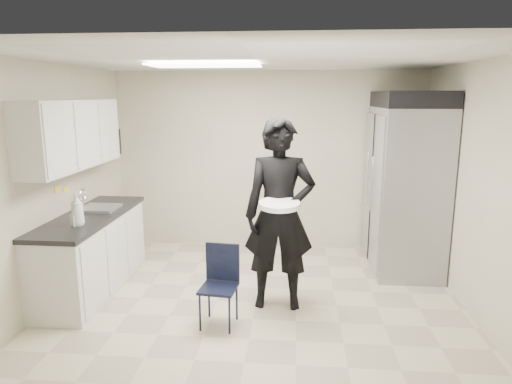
# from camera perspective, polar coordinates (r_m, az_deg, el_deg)

# --- Properties ---
(floor) EXTENTS (4.50, 4.50, 0.00)m
(floor) POSITION_cam_1_polar(r_m,az_deg,el_deg) (5.20, 0.04, -13.62)
(floor) COLOR #C1B898
(floor) RESTS_ON ground
(ceiling) EXTENTS (4.50, 4.50, 0.00)m
(ceiling) POSITION_cam_1_polar(r_m,az_deg,el_deg) (4.70, 0.05, 16.28)
(ceiling) COLOR silver
(ceiling) RESTS_ON back_wall
(back_wall) EXTENTS (4.50, 0.00, 4.50)m
(back_wall) POSITION_cam_1_polar(r_m,az_deg,el_deg) (6.75, 1.52, 3.91)
(back_wall) COLOR beige
(back_wall) RESTS_ON floor
(left_wall) EXTENTS (0.00, 4.00, 4.00)m
(left_wall) POSITION_cam_1_polar(r_m,az_deg,el_deg) (5.46, -24.20, 0.92)
(left_wall) COLOR beige
(left_wall) RESTS_ON floor
(right_wall) EXTENTS (0.00, 4.00, 4.00)m
(right_wall) POSITION_cam_1_polar(r_m,az_deg,el_deg) (5.11, 26.05, 0.07)
(right_wall) COLOR beige
(right_wall) RESTS_ON floor
(ceiling_panel) EXTENTS (1.20, 0.60, 0.02)m
(ceiling_panel) POSITION_cam_1_polar(r_m,az_deg,el_deg) (5.18, -6.42, 15.48)
(ceiling_panel) COLOR white
(ceiling_panel) RESTS_ON ceiling
(lower_counter) EXTENTS (0.60, 1.90, 0.86)m
(lower_counter) POSITION_cam_1_polar(r_m,az_deg,el_deg) (5.71, -19.83, -7.32)
(lower_counter) COLOR silver
(lower_counter) RESTS_ON floor
(countertop) EXTENTS (0.64, 1.95, 0.05)m
(countertop) POSITION_cam_1_polar(r_m,az_deg,el_deg) (5.58, -20.16, -2.90)
(countertop) COLOR black
(countertop) RESTS_ON lower_counter
(sink) EXTENTS (0.42, 0.40, 0.14)m
(sink) POSITION_cam_1_polar(r_m,az_deg,el_deg) (5.80, -18.93, -2.43)
(sink) COLOR gray
(sink) RESTS_ON countertop
(faucet) EXTENTS (0.02, 0.02, 0.24)m
(faucet) POSITION_cam_1_polar(r_m,az_deg,el_deg) (5.85, -20.82, -0.93)
(faucet) COLOR silver
(faucet) RESTS_ON countertop
(upper_cabinets) EXTENTS (0.35, 1.80, 0.75)m
(upper_cabinets) POSITION_cam_1_polar(r_m,az_deg,el_deg) (5.49, -22.05, 6.70)
(upper_cabinets) COLOR silver
(upper_cabinets) RESTS_ON left_wall
(towel_dispenser) EXTENTS (0.22, 0.30, 0.35)m
(towel_dispenser) POSITION_cam_1_polar(r_m,az_deg,el_deg) (6.57, -17.91, 5.92)
(towel_dispenser) COLOR black
(towel_dispenser) RESTS_ON left_wall
(notice_sticker_left) EXTENTS (0.00, 0.12, 0.07)m
(notice_sticker_left) POSITION_cam_1_polar(r_m,az_deg,el_deg) (5.56, -23.58, 0.31)
(notice_sticker_left) COLOR yellow
(notice_sticker_left) RESTS_ON left_wall
(notice_sticker_right) EXTENTS (0.00, 0.12, 0.07)m
(notice_sticker_right) POSITION_cam_1_polar(r_m,az_deg,el_deg) (5.74, -22.61, 0.32)
(notice_sticker_right) COLOR yellow
(notice_sticker_right) RESTS_ON left_wall
(commercial_fridge) EXTENTS (0.80, 1.35, 2.10)m
(commercial_fridge) POSITION_cam_1_polar(r_m,az_deg,el_deg) (6.23, 18.12, 0.30)
(commercial_fridge) COLOR gray
(commercial_fridge) RESTS_ON floor
(fridge_compressor) EXTENTS (0.80, 1.35, 0.20)m
(fridge_compressor) POSITION_cam_1_polar(r_m,az_deg,el_deg) (6.12, 18.83, 10.91)
(fridge_compressor) COLOR black
(fridge_compressor) RESTS_ON commercial_fridge
(folding_chair) EXTENTS (0.38, 0.38, 0.78)m
(folding_chair) POSITION_cam_1_polar(r_m,az_deg,el_deg) (4.59, -4.72, -11.92)
(folding_chair) COLOR black
(folding_chair) RESTS_ON floor
(man_tuxedo) EXTENTS (0.76, 0.52, 2.03)m
(man_tuxedo) POSITION_cam_1_polar(r_m,az_deg,el_deg) (4.81, 2.96, -2.85)
(man_tuxedo) COLOR black
(man_tuxedo) RESTS_ON floor
(bucket_lid) EXTENTS (0.42, 0.42, 0.05)m
(bucket_lid) POSITION_cam_1_polar(r_m,az_deg,el_deg) (4.53, 2.96, -1.58)
(bucket_lid) COLOR white
(bucket_lid) RESTS_ON man_tuxedo
(soap_bottle_a) EXTENTS (0.17, 0.17, 0.34)m
(soap_bottle_a) POSITION_cam_1_polar(r_m,az_deg,el_deg) (5.12, -21.46, -2.04)
(soap_bottle_a) COLOR white
(soap_bottle_a) RESTS_ON countertop
(soap_bottle_b) EXTENTS (0.11, 0.11, 0.18)m
(soap_bottle_b) POSITION_cam_1_polar(r_m,az_deg,el_deg) (5.13, -21.66, -2.96)
(soap_bottle_b) COLOR #AEACB9
(soap_bottle_b) RESTS_ON countertop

